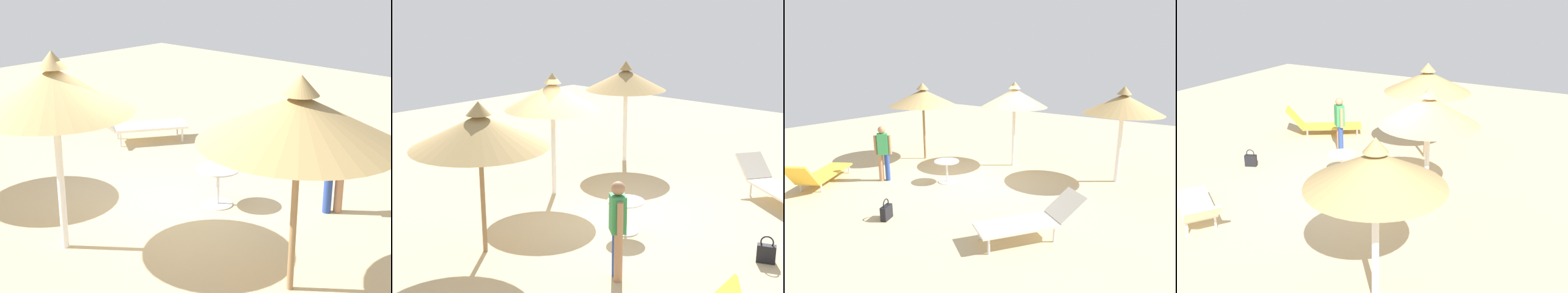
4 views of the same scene
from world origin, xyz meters
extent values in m
cube|color=tan|center=(0.00, 0.00, -0.05)|extent=(24.00, 24.00, 0.10)
cylinder|color=olive|center=(0.06, 2.68, 1.08)|extent=(0.08, 0.08, 2.15)
cone|color=tan|center=(0.06, 2.68, 2.07)|extent=(2.22, 2.22, 0.53)
cone|color=tan|center=(0.06, 2.68, 2.43)|extent=(0.40, 0.40, 0.22)
cylinder|color=white|center=(1.71, -3.13, 1.08)|extent=(0.11, 0.11, 2.17)
cone|color=tan|center=(1.71, -3.13, 2.13)|extent=(2.04, 2.04, 0.52)
cone|color=tan|center=(1.71, -3.13, 2.49)|extent=(0.37, 0.37, 0.22)
cylinder|color=white|center=(1.24, -0.09, 1.14)|extent=(0.10, 0.10, 2.28)
cone|color=tan|center=(1.24, -0.09, 2.14)|extent=(2.01, 2.01, 0.55)
cone|color=tan|center=(1.24, -0.09, 2.52)|extent=(0.36, 0.36, 0.22)
cube|color=silver|center=(-2.67, -2.66, 0.32)|extent=(1.60, 1.34, 0.05)
cylinder|color=silver|center=(-3.34, -2.53, 0.15)|extent=(0.04, 0.04, 0.29)
cylinder|color=silver|center=(-3.06, -2.10, 0.15)|extent=(0.04, 0.04, 0.29)
cylinder|color=silver|center=(-2.28, -3.23, 0.15)|extent=(0.04, 0.04, 0.29)
cylinder|color=silver|center=(-2.00, -2.79, 0.15)|extent=(0.04, 0.04, 0.29)
cube|color=silver|center=(-1.82, -3.22, 0.55)|extent=(0.81, 0.83, 0.47)
cube|color=gold|center=(-3.19, 3.11, 0.25)|extent=(1.85, 1.52, 0.05)
cylinder|color=silver|center=(-2.71, 3.75, 0.11)|extent=(0.04, 0.04, 0.22)
cylinder|color=silver|center=(-2.41, 3.29, 0.11)|extent=(0.04, 0.04, 0.22)
cylinder|color=silver|center=(-3.97, 2.94, 0.11)|extent=(0.04, 0.04, 0.22)
cylinder|color=silver|center=(-3.67, 2.48, 0.11)|extent=(0.04, 0.04, 0.22)
cube|color=gold|center=(-4.13, 2.51, 0.55)|extent=(0.77, 0.82, 0.59)
cylinder|color=#A57554|center=(-2.21, 1.99, 0.38)|extent=(0.13, 0.13, 0.76)
cylinder|color=navy|center=(-2.08, 1.87, 0.38)|extent=(0.13, 0.13, 0.76)
cube|color=#338C4C|center=(-2.15, 1.93, 1.04)|extent=(0.35, 0.34, 0.57)
sphere|color=#A57554|center=(-2.15, 1.93, 1.43)|extent=(0.21, 0.21, 0.21)
cylinder|color=#A57554|center=(-2.29, 2.05, 1.02)|extent=(0.09, 0.09, 0.52)
cylinder|color=#A57554|center=(-2.01, 1.81, 1.02)|extent=(0.09, 0.09, 0.52)
cube|color=black|center=(-3.59, -0.06, 0.15)|extent=(0.32, 0.23, 0.30)
torus|color=black|center=(-3.59, -0.06, 0.35)|extent=(0.20, 0.10, 0.21)
cylinder|color=silver|center=(-1.18, 0.49, 0.59)|extent=(0.67, 0.67, 0.02)
cylinder|color=silver|center=(-1.18, 0.49, 0.29)|extent=(0.05, 0.05, 0.58)
cylinder|color=silver|center=(-1.18, 0.49, 0.01)|extent=(0.47, 0.47, 0.02)
camera|label=1|loc=(5.26, 6.03, 3.80)|focal=54.86mm
camera|label=2|loc=(-6.84, 7.80, 4.05)|focal=50.51mm
camera|label=3|loc=(-7.46, -5.57, 3.19)|focal=30.89mm
camera|label=4|loc=(4.53, -8.34, 4.64)|focal=43.18mm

